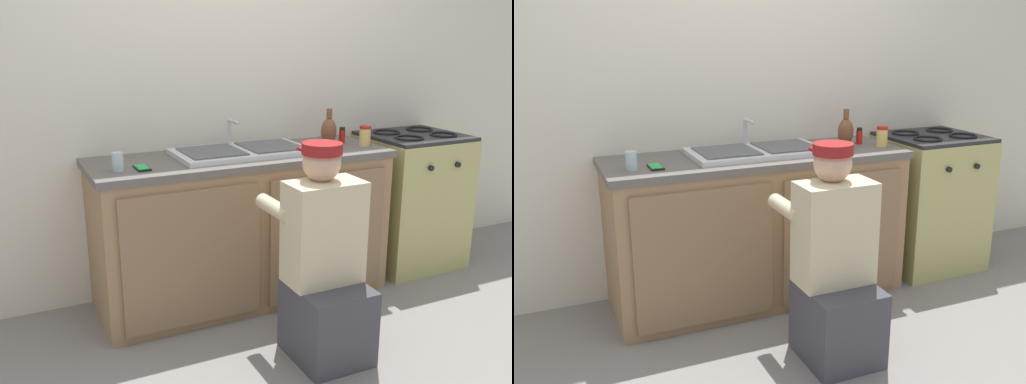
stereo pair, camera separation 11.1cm
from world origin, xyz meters
TOP-DOWN VIEW (x-y plane):
  - ground_plane at (0.00, 0.00)m, footprint 12.00×12.00m
  - back_wall at (0.00, 0.65)m, footprint 6.00×0.10m
  - counter_cabinet at (0.00, 0.29)m, footprint 1.78×0.62m
  - countertop at (0.00, 0.30)m, footprint 1.82×0.62m
  - sink_double_basin at (0.00, 0.30)m, footprint 0.80×0.44m
  - stove_range at (1.30, 0.30)m, footprint 0.65×0.62m
  - plumber_person at (0.10, -0.50)m, footprint 0.42×0.61m
  - water_glass at (-0.76, 0.19)m, footprint 0.06×0.06m
  - spice_bottle_red at (0.73, 0.34)m, footprint 0.04×0.04m
  - cell_phone at (-0.63, 0.19)m, footprint 0.07×0.14m
  - condiment_jar at (0.81, 0.20)m, footprint 0.07×0.07m
  - vase_decorative at (0.63, 0.34)m, footprint 0.10×0.10m

SIDE VIEW (x-z plane):
  - ground_plane at x=0.00m, z-range 0.00..0.00m
  - counter_cabinet at x=0.00m, z-range 0.00..0.87m
  - plumber_person at x=0.10m, z-range -0.09..1.01m
  - stove_range at x=1.30m, z-range 0.00..0.95m
  - countertop at x=0.00m, z-range 0.87..0.91m
  - cell_phone at x=-0.63m, z-range 0.91..0.93m
  - sink_double_basin at x=0.00m, z-range 0.84..1.03m
  - water_glass at x=-0.76m, z-range 0.91..1.01m
  - spice_bottle_red at x=0.73m, z-range 0.91..1.02m
  - condiment_jar at x=0.81m, z-range 0.92..1.04m
  - vase_decorative at x=0.63m, z-range 0.89..1.12m
  - back_wall at x=0.00m, z-range 0.00..2.50m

